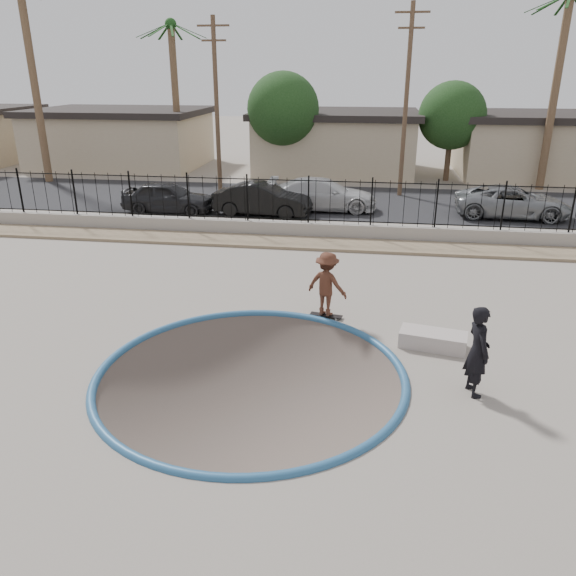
% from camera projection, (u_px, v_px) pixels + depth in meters
% --- Properties ---
extents(ground, '(120.00, 120.00, 2.20)m').
position_uv_depth(ground, '(312.00, 250.00, 24.95)').
color(ground, slate).
rests_on(ground, ground).
extents(bowl_pit, '(6.84, 6.84, 1.80)m').
position_uv_depth(bowl_pit, '(251.00, 375.00, 12.57)').
color(bowl_pit, '#4D433B').
rests_on(bowl_pit, ground).
extents(coping_ring, '(7.04, 7.04, 0.20)m').
position_uv_depth(coping_ring, '(251.00, 375.00, 12.57)').
color(coping_ring, '#27557E').
rests_on(coping_ring, ground).
extents(rock_strip, '(42.00, 1.60, 0.11)m').
position_uv_depth(rock_strip, '(305.00, 243.00, 21.95)').
color(rock_strip, '#8D7C5D').
rests_on(rock_strip, ground).
extents(retaining_wall, '(42.00, 0.45, 0.60)m').
position_uv_depth(retaining_wall, '(308.00, 230.00, 22.88)').
color(retaining_wall, gray).
rests_on(retaining_wall, ground).
extents(fence, '(40.00, 0.04, 1.80)m').
position_uv_depth(fence, '(308.00, 201.00, 22.44)').
color(fence, black).
rests_on(fence, retaining_wall).
extents(street, '(90.00, 8.00, 0.04)m').
position_uv_depth(street, '(323.00, 201.00, 29.15)').
color(street, black).
rests_on(street, ground).
extents(house_west, '(11.60, 8.60, 3.90)m').
position_uv_depth(house_west, '(122.00, 137.00, 39.24)').
color(house_west, tan).
rests_on(house_west, ground).
extents(house_center, '(10.60, 8.60, 3.90)m').
position_uv_depth(house_center, '(336.00, 141.00, 37.20)').
color(house_center, tan).
rests_on(house_center, ground).
extents(house_east, '(12.60, 8.60, 3.90)m').
position_uv_depth(house_east, '(558.00, 145.00, 35.29)').
color(house_east, tan).
rests_on(house_east, ground).
extents(palm_left, '(2.30, 2.30, 11.30)m').
position_uv_depth(palm_left, '(28.00, 40.00, 31.35)').
color(palm_left, brown).
rests_on(palm_left, ground).
extents(palm_mid, '(2.30, 2.30, 9.30)m').
position_uv_depth(palm_mid, '(173.00, 64.00, 34.54)').
color(palm_mid, brown).
rests_on(palm_mid, ground).
extents(palm_right, '(2.30, 2.30, 10.30)m').
position_uv_depth(palm_right, '(562.00, 51.00, 29.47)').
color(palm_right, brown).
rests_on(palm_right, ground).
extents(utility_pole_left, '(1.70, 0.24, 9.00)m').
position_uv_depth(utility_pole_left, '(217.00, 103.00, 30.11)').
color(utility_pole_left, '#473323').
rests_on(utility_pole_left, ground).
extents(utility_pole_mid, '(1.70, 0.24, 9.50)m').
position_uv_depth(utility_pole_mid, '(406.00, 100.00, 28.66)').
color(utility_pole_mid, '#473323').
rests_on(utility_pole_mid, ground).
extents(street_tree_left, '(4.32, 4.32, 6.36)m').
position_uv_depth(street_tree_left, '(283.00, 109.00, 33.58)').
color(street_tree_left, '#473323').
rests_on(street_tree_left, ground).
extents(street_tree_mid, '(3.96, 3.96, 5.83)m').
position_uv_depth(street_tree_mid, '(452.00, 116.00, 33.26)').
color(street_tree_mid, '#473323').
rests_on(street_tree_mid, ground).
extents(skater, '(1.32, 1.07, 1.78)m').
position_uv_depth(skater, '(327.00, 287.00, 15.19)').
color(skater, brown).
rests_on(skater, ground).
extents(skateboard, '(0.92, 0.37, 0.08)m').
position_uv_depth(skateboard, '(326.00, 315.00, 15.49)').
color(skateboard, black).
rests_on(skateboard, ground).
extents(videographer, '(0.64, 0.82, 1.98)m').
position_uv_depth(videographer, '(478.00, 351.00, 11.54)').
color(videographer, black).
rests_on(videographer, ground).
extents(concrete_ledge, '(1.71, 1.00, 0.40)m').
position_uv_depth(concrete_ledge, '(433.00, 340.00, 13.79)').
color(concrete_ledge, '#AA9E97').
rests_on(concrete_ledge, ground).
extents(car_a, '(4.37, 1.85, 1.47)m').
position_uv_depth(car_a, '(168.00, 197.00, 26.52)').
color(car_a, black).
rests_on(car_a, street).
extents(car_b, '(4.63, 1.99, 1.48)m').
position_uv_depth(car_b, '(262.00, 199.00, 26.00)').
color(car_b, black).
rests_on(car_b, street).
extents(car_c, '(5.27, 2.34, 1.50)m').
position_uv_depth(car_c, '(323.00, 194.00, 27.01)').
color(car_c, '#BABABC').
rests_on(car_c, street).
extents(car_d, '(5.22, 2.63, 1.42)m').
position_uv_depth(car_d, '(513.00, 202.00, 25.66)').
color(car_d, gray).
rests_on(car_d, street).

